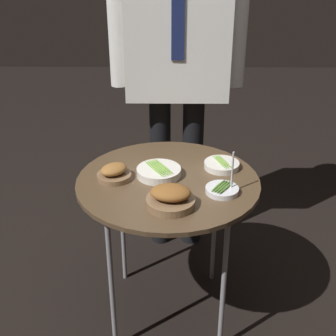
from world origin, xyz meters
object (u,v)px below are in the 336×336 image
object	(u,v)px
bowl_asparagus_mid_right	(222,165)
bowl_roast_near_rim	(114,173)
serving_cart	(168,189)
bowl_asparagus_center	(222,189)
bowl_asparagus_back_left	(159,172)
waiter_figure	(177,46)
bowl_roast_far_rim	(171,198)

from	to	relation	value
bowl_asparagus_mid_right	bowl_roast_near_rim	size ratio (longest dim) A/B	1.04
serving_cart	bowl_roast_near_rim	xyz separation A→B (m)	(-0.21, 0.01, 0.07)
bowl_roast_near_rim	bowl_asparagus_center	bearing A→B (deg)	-13.99
bowl_asparagus_mid_right	bowl_asparagus_center	xyz separation A→B (m)	(-0.02, -0.19, 0.00)
bowl_asparagus_mid_right	bowl_roast_near_rim	distance (m)	0.43
bowl_asparagus_mid_right	bowl_asparagus_back_left	xyz separation A→B (m)	(-0.25, -0.07, 0.00)
waiter_figure	bowl_asparagus_back_left	bearing A→B (deg)	-98.31
bowl_roast_far_rim	waiter_figure	distance (m)	0.80
bowl_asparagus_mid_right	bowl_asparagus_back_left	distance (m)	0.26
bowl_asparagus_back_left	waiter_figure	bearing A→B (deg)	81.69
bowl_roast_near_rim	bowl_roast_far_rim	xyz separation A→B (m)	(0.22, -0.19, 0.01)
bowl_roast_far_rim	bowl_asparagus_center	distance (m)	0.21
bowl_asparagus_back_left	bowl_asparagus_center	bearing A→B (deg)	-28.50
waiter_figure	serving_cart	bearing A→B (deg)	-93.99
bowl_asparagus_back_left	serving_cart	bearing A→B (deg)	-41.88
bowl_asparagus_mid_right	bowl_roast_far_rim	xyz separation A→B (m)	(-0.20, -0.29, 0.02)
bowl_asparagus_center	bowl_asparagus_back_left	bearing A→B (deg)	151.50
bowl_roast_far_rim	bowl_asparagus_center	xyz separation A→B (m)	(0.19, 0.09, -0.02)
bowl_asparagus_center	waiter_figure	xyz separation A→B (m)	(-0.16, 0.63, 0.37)
bowl_asparagus_mid_right	waiter_figure	bearing A→B (deg)	112.25
bowl_asparagus_back_left	waiter_figure	world-z (taller)	waiter_figure
bowl_asparagus_back_left	bowl_roast_far_rim	size ratio (longest dim) A/B	1.00
serving_cart	waiter_figure	distance (m)	0.68
serving_cart	bowl_roast_near_rim	size ratio (longest dim) A/B	5.19
bowl_asparagus_back_left	bowl_asparagus_mid_right	bearing A→B (deg)	15.14
bowl_roast_far_rim	bowl_roast_near_rim	bearing A→B (deg)	138.49
serving_cart	bowl_asparagus_back_left	distance (m)	0.08
waiter_figure	bowl_asparagus_mid_right	bearing A→B (deg)	-67.75
bowl_asparagus_mid_right	bowl_asparagus_back_left	world-z (taller)	bowl_asparagus_back_left
bowl_roast_far_rim	bowl_asparagus_center	size ratio (longest dim) A/B	1.07
bowl_asparagus_mid_right	bowl_asparagus_center	distance (m)	0.20
serving_cart	bowl_asparagus_mid_right	size ratio (longest dim) A/B	4.99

